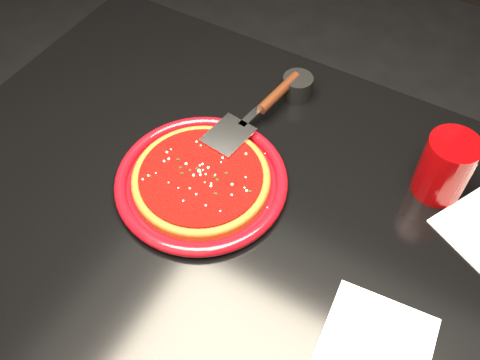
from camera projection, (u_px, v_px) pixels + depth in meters
The scene contains 11 objects.
table at pixel (251, 305), 1.20m from camera, with size 1.20×0.80×0.75m, color black.
plate at pixel (201, 181), 0.92m from camera, with size 0.30×0.30×0.02m, color maroon.
pizza_crust at pixel (201, 180), 0.92m from camera, with size 0.24×0.24×0.01m, color brown.
pizza_crust_rim at pixel (201, 178), 0.92m from camera, with size 0.24×0.24×0.02m, color brown.
pizza_sauce at pixel (201, 176), 0.91m from camera, with size 0.21×0.21×0.01m, color maroon.
parmesan_dusting at pixel (201, 174), 0.91m from camera, with size 0.21×0.21×0.01m, color beige, non-canonical shape.
basil_flecks at pixel (201, 174), 0.91m from camera, with size 0.19×0.19×0.00m, color black, non-canonical shape.
pizza_server at pixel (256, 112), 0.99m from camera, with size 0.08×0.29×0.02m, color silver, non-canonical shape.
cup at pixel (445, 167), 0.88m from camera, with size 0.08×0.08×0.12m, color #840305.
napkin_a at pixel (376, 345), 0.76m from camera, with size 0.15×0.15×0.00m, color silver.
ramekin at pixel (297, 87), 1.05m from camera, with size 0.06×0.06×0.05m, color black.
Camera 1 is at (0.23, -0.45, 1.50)m, focal length 40.00 mm.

